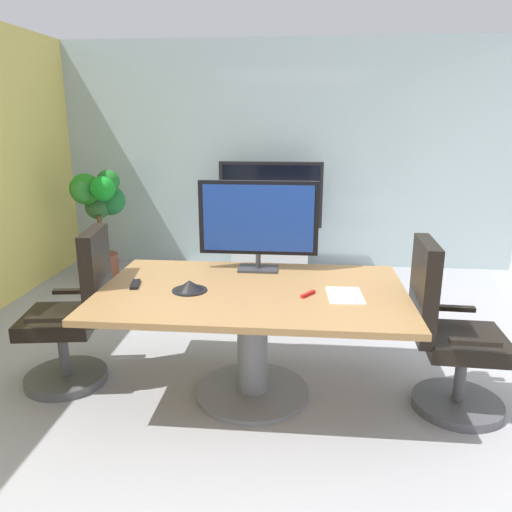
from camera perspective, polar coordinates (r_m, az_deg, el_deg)
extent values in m
plane|color=#99999E|center=(3.33, 1.61, -17.01)|extent=(7.62, 7.62, 0.00)
cube|color=#9EB2B7|center=(6.13, 3.79, 11.30)|extent=(5.53, 0.10, 2.68)
cube|color=olive|center=(3.17, -0.42, -4.17)|extent=(1.94, 1.20, 0.04)
cylinder|color=slate|center=(3.32, -0.41, -10.21)|extent=(0.20, 0.20, 0.70)
cylinder|color=slate|center=(3.48, -0.40, -15.20)|extent=(0.76, 0.76, 0.03)
cylinder|color=#4C4C51|center=(3.84, -20.89, -12.87)|extent=(0.56, 0.56, 0.06)
cylinder|color=#4C4C51|center=(3.75, -21.20, -10.04)|extent=(0.07, 0.07, 0.36)
cube|color=black|center=(3.66, -21.53, -6.92)|extent=(0.55, 0.55, 0.10)
cube|color=black|center=(3.48, -17.85, -1.97)|extent=(0.16, 0.46, 0.60)
cube|color=black|center=(3.85, -20.26, -3.81)|extent=(0.28, 0.09, 0.03)
cube|color=black|center=(3.39, -22.74, -6.71)|extent=(0.28, 0.09, 0.03)
cylinder|color=#4C4C51|center=(3.56, 22.03, -15.42)|extent=(0.56, 0.56, 0.06)
cylinder|color=#4C4C51|center=(3.46, 22.39, -12.41)|extent=(0.07, 0.07, 0.36)
cube|color=black|center=(3.36, 22.78, -9.09)|extent=(0.50, 0.50, 0.10)
cube|color=black|center=(3.18, 18.70, -3.66)|extent=(0.11, 0.46, 0.60)
cube|color=black|center=(3.08, 23.85, -9.03)|extent=(0.28, 0.06, 0.03)
cube|color=black|center=(3.55, 21.64, -5.59)|extent=(0.28, 0.06, 0.03)
cube|color=#333338|center=(3.56, 0.25, -1.47)|extent=(0.28, 0.18, 0.02)
cylinder|color=#333338|center=(3.54, 0.25, -0.57)|extent=(0.04, 0.04, 0.10)
cube|color=black|center=(3.48, 0.28, 4.39)|extent=(0.84, 0.04, 0.52)
cube|color=navy|center=(3.46, 0.25, 4.32)|extent=(0.77, 0.01, 0.47)
cube|color=#B7BABC|center=(5.97, 1.65, 0.83)|extent=(0.90, 0.36, 0.55)
cube|color=black|center=(5.82, 1.69, 7.03)|extent=(1.20, 0.06, 0.76)
cube|color=black|center=(5.78, 1.67, 6.98)|extent=(1.12, 0.01, 0.69)
cylinder|color=brown|center=(5.95, -17.08, -1.17)|extent=(0.34, 0.34, 0.30)
cylinder|color=brown|center=(5.86, -17.36, 2.30)|extent=(0.05, 0.05, 0.44)
sphere|color=#1E6F25|center=(5.74, -16.60, 8.17)|extent=(0.25, 0.25, 0.25)
sphere|color=#1E6F32|center=(5.97, -16.34, 6.14)|extent=(0.34, 0.34, 0.34)
sphere|color=#2F6130|center=(5.93, -17.70, 5.38)|extent=(0.28, 0.28, 0.28)
sphere|color=#24831F|center=(5.81, -18.98, 7.28)|extent=(0.34, 0.34, 0.34)
sphere|color=#2E862F|center=(5.71, -19.31, 7.02)|extent=(0.23, 0.23, 0.23)
sphere|color=#189626|center=(5.57, -17.15, 7.39)|extent=(0.26, 0.26, 0.26)
cone|color=black|center=(3.15, -7.64, -3.38)|extent=(0.19, 0.19, 0.07)
cylinder|color=black|center=(3.16, -7.62, -3.91)|extent=(0.22, 0.22, 0.01)
cube|color=black|center=(3.32, -13.68, -3.17)|extent=(0.08, 0.18, 0.02)
cube|color=red|center=(3.07, 5.99, -4.36)|extent=(0.09, 0.12, 0.02)
cube|color=white|center=(3.09, 10.16, -4.48)|extent=(0.23, 0.31, 0.01)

